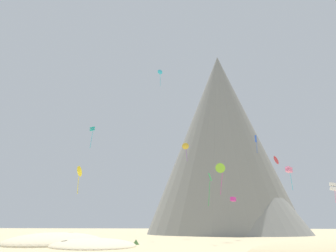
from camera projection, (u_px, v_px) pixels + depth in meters
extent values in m
ellipsoid|color=beige|center=(92.00, 246.00, 50.43)|extent=(18.90, 21.48, 2.23)
ellipsoid|color=beige|center=(56.00, 244.00, 56.82)|extent=(15.40, 21.94, 3.55)
cone|color=#477238|center=(124.00, 245.00, 47.91)|extent=(3.43, 3.43, 0.74)
cone|color=#668C4C|center=(60.00, 241.00, 56.36)|extent=(1.59, 1.59, 0.83)
cone|color=#477238|center=(136.00, 242.00, 53.86)|extent=(1.49, 1.49, 0.82)
cone|color=gray|center=(221.00, 139.00, 116.57)|extent=(52.19, 52.19, 60.99)
cone|color=gray|center=(248.00, 191.00, 104.68)|extent=(50.00, 50.00, 25.21)
cube|color=teal|center=(92.00, 130.00, 73.06)|extent=(1.05, 1.08, 0.57)
cube|color=teal|center=(92.00, 128.00, 73.18)|extent=(1.05, 1.08, 0.57)
cylinder|color=#33BCDB|center=(91.00, 139.00, 72.51)|extent=(0.45, 0.21, 3.82)
cube|color=#D1339E|center=(233.00, 200.00, 72.17)|extent=(1.26, 1.26, 0.52)
cube|color=#D1339E|center=(233.00, 198.00, 72.29)|extent=(1.26, 1.26, 0.52)
cone|color=gold|center=(185.00, 146.00, 86.81)|extent=(1.74, 0.64, 1.74)
cylinder|color=purple|center=(187.00, 155.00, 86.13)|extent=(0.37, 0.18, 2.96)
cone|color=red|center=(275.00, 160.00, 52.92)|extent=(1.31, 1.54, 1.41)
cone|color=yellow|center=(79.00, 171.00, 55.74)|extent=(1.72, 1.65, 1.73)
cylinder|color=yellow|center=(78.00, 185.00, 55.13)|extent=(0.09, 0.09, 2.72)
cone|color=#8CD133|center=(220.00, 168.00, 68.71)|extent=(1.97, 0.60, 1.97)
cylinder|color=#D1339E|center=(221.00, 184.00, 67.84)|extent=(0.63, 0.23, 4.23)
cube|color=green|center=(210.00, 177.00, 59.68)|extent=(0.60, 0.89, 1.45)
cylinder|color=green|center=(209.00, 193.00, 58.96)|extent=(0.43, 0.16, 4.19)
cube|color=white|center=(333.00, 189.00, 54.25)|extent=(1.28, 1.23, 0.63)
cube|color=white|center=(333.00, 184.00, 54.42)|extent=(1.28, 1.23, 0.63)
cylinder|color=pink|center=(335.00, 196.00, 53.90)|extent=(0.12, 0.36, 1.94)
cube|color=blue|center=(256.00, 139.00, 73.61)|extent=(0.47, 0.90, 1.62)
cylinder|color=blue|center=(257.00, 148.00, 73.06)|extent=(0.15, 0.08, 2.40)
cone|color=#33BCDB|center=(160.00, 72.00, 91.59)|extent=(1.29, 0.94, 1.33)
cylinder|color=#33BCDB|center=(160.00, 80.00, 90.93)|extent=(0.17, 0.38, 3.47)
cube|color=pink|center=(289.00, 171.00, 67.31)|extent=(1.42, 1.38, 0.73)
cube|color=pink|center=(289.00, 168.00, 67.44)|extent=(1.42, 1.38, 0.73)
cylinder|color=#33BCDB|center=(291.00, 181.00, 66.74)|extent=(0.36, 0.34, 3.43)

